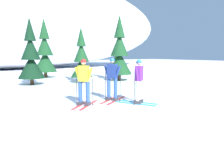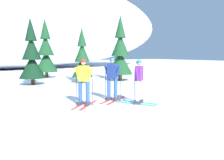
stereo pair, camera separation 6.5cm
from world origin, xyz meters
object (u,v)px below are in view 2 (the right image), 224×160
at_px(skier_yellow_jacket, 84,81).
at_px(pine_tree_far_right, 118,62).
at_px(pine_tree_left, 32,57).
at_px(pine_tree_center_left, 46,53).
at_px(pine_tree_right, 120,53).
at_px(skier_navy_jacket, 112,79).
at_px(pine_tree_center_right, 82,59).
at_px(skier_purple_jacket, 139,81).

height_order(skier_yellow_jacket, pine_tree_far_right, pine_tree_far_right).
bearing_deg(pine_tree_left, pine_tree_far_right, 8.82).
distance_m(pine_tree_center_left, pine_tree_right, 6.56).
relative_size(pine_tree_left, pine_tree_far_right, 1.39).
xyz_separation_m(skier_navy_jacket, pine_tree_center_right, (1.46, 6.06, 0.66)).
bearing_deg(pine_tree_far_right, pine_tree_center_left, 155.80).
xyz_separation_m(skier_purple_jacket, pine_tree_center_left, (-0.38, 11.57, 1.16)).
xyz_separation_m(skier_purple_jacket, skier_yellow_jacket, (-1.95, 0.92, 0.02)).
bearing_deg(skier_navy_jacket, skier_yellow_jacket, -176.23).
relative_size(skier_navy_jacket, pine_tree_right, 0.37).
xyz_separation_m(pine_tree_left, pine_tree_right, (6.05, -1.38, 0.24)).
height_order(skier_purple_jacket, pine_tree_center_left, pine_tree_center_left).
height_order(skier_purple_jacket, pine_tree_center_right, pine_tree_center_right).
bearing_deg(pine_tree_right, skier_yellow_jacket, -135.73).
bearing_deg(pine_tree_center_left, skier_yellow_jacket, -98.41).
distance_m(pine_tree_center_left, pine_tree_center_right, 4.69).
bearing_deg(skier_navy_jacket, pine_tree_right, 51.64).
relative_size(skier_purple_jacket, pine_tree_center_left, 0.36).
bearing_deg(skier_yellow_jacket, pine_tree_right, 44.27).
height_order(pine_tree_left, pine_tree_center_left, pine_tree_center_left).
bearing_deg(pine_tree_right, pine_tree_center_right, 167.54).
height_order(skier_purple_jacket, skier_navy_jacket, skier_navy_jacket).
bearing_deg(pine_tree_far_right, pine_tree_center_right, -156.41).
distance_m(skier_purple_jacket, skier_navy_jacket, 1.17).
bearing_deg(skier_yellow_jacket, pine_tree_left, 93.18).
height_order(skier_yellow_jacket, pine_tree_left, pine_tree_left).
distance_m(skier_yellow_jacket, pine_tree_far_right, 10.88).
bearing_deg(skier_purple_jacket, pine_tree_center_left, 91.88).
bearing_deg(pine_tree_center_left, pine_tree_center_right, -74.47).
bearing_deg(pine_tree_center_left, pine_tree_left, -117.60).
bearing_deg(pine_tree_left, skier_yellow_jacket, -86.82).
distance_m(pine_tree_left, pine_tree_center_left, 4.24).
height_order(skier_yellow_jacket, pine_tree_center_right, pine_tree_center_right).
xyz_separation_m(skier_purple_jacket, pine_tree_left, (-2.34, 7.82, 0.89)).
distance_m(skier_yellow_jacket, pine_tree_right, 7.99).
relative_size(pine_tree_left, pine_tree_center_right, 1.12).
relative_size(pine_tree_center_left, pine_tree_center_right, 1.29).
bearing_deg(skier_yellow_jacket, skier_purple_jacket, -25.26).
bearing_deg(pine_tree_far_right, skier_purple_jacket, -120.53).
relative_size(skier_purple_jacket, pine_tree_far_right, 0.57).
relative_size(skier_navy_jacket, pine_tree_left, 0.42).
xyz_separation_m(skier_navy_jacket, skier_yellow_jacket, (-1.36, -0.09, -0.01)).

